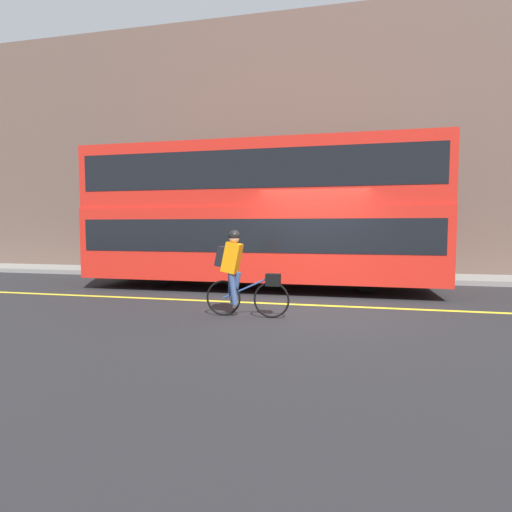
# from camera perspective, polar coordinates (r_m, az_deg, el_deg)

# --- Properties ---
(ground_plane) EXTENTS (80.00, 80.00, 0.00)m
(ground_plane) POSITION_cam_1_polar(r_m,az_deg,el_deg) (8.28, 7.49, -7.26)
(ground_plane) COLOR #232326
(road_center_line) EXTENTS (50.00, 0.14, 0.01)m
(road_center_line) POSITION_cam_1_polar(r_m,az_deg,el_deg) (8.49, 7.62, -6.94)
(road_center_line) COLOR yellow
(road_center_line) RESTS_ON ground_plane
(sidewalk_curb) EXTENTS (60.00, 1.73, 0.14)m
(sidewalk_curb) POSITION_cam_1_polar(r_m,az_deg,el_deg) (12.99, 9.30, -2.80)
(sidewalk_curb) COLOR gray
(sidewalk_curb) RESTS_ON ground_plane
(building_facade) EXTENTS (60.00, 0.30, 8.87)m
(building_facade) POSITION_cam_1_polar(r_m,az_deg,el_deg) (14.19, 9.74, 15.48)
(building_facade) COLOR brown
(building_facade) RESTS_ON ground_plane
(bus) EXTENTS (9.06, 2.47, 3.73)m
(bus) POSITION_cam_1_polar(r_m,az_deg,el_deg) (10.63, 0.50, 6.53)
(bus) COLOR black
(bus) RESTS_ON ground_plane
(cyclist_on_bike) EXTENTS (1.56, 0.32, 1.58)m
(cyclist_on_bike) POSITION_cam_1_polar(r_m,az_deg,el_deg) (7.27, -2.58, -1.99)
(cyclist_on_bike) COLOR black
(cyclist_on_bike) RESTS_ON ground_plane
(trash_bin) EXTENTS (0.56, 0.56, 0.98)m
(trash_bin) POSITION_cam_1_polar(r_m,az_deg,el_deg) (15.19, -20.04, 0.13)
(trash_bin) COLOR #262628
(trash_bin) RESTS_ON sidewalk_curb
(street_sign_post) EXTENTS (0.36, 0.09, 2.75)m
(street_sign_post) POSITION_cam_1_polar(r_m,az_deg,el_deg) (13.73, -8.99, 4.26)
(street_sign_post) COLOR #59595B
(street_sign_post) RESTS_ON sidewalk_curb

